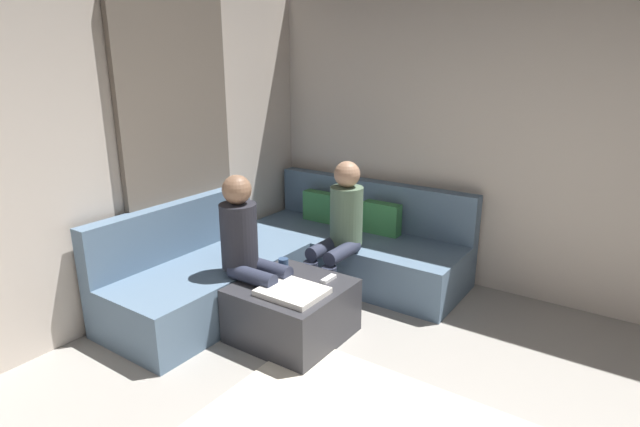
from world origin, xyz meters
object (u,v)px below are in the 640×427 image
Objects in this scene: ottoman at (292,310)px; person_on_couch_back at (340,227)px; coffee_mug at (283,264)px; person_on_couch_side at (249,247)px; sectional_couch at (295,259)px; game_remote at (329,279)px.

person_on_couch_back is (-0.05, 0.74, 0.45)m from ottoman.
coffee_mug is 0.08× the size of person_on_couch_back.
sectional_couch is at bearing -168.80° from person_on_couch_side.
ottoman is 0.38m from coffee_mug.
coffee_mug is at bearing 73.02° from person_on_couch_back.
game_remote is at bearing 118.12° from person_on_couch_side.
person_on_couch_back is at bearing 159.46° from person_on_couch_side.
coffee_mug is (-0.22, 0.18, 0.26)m from ottoman.
person_on_couch_side is at bearing 69.46° from person_on_couch_back.
sectional_couch is 0.60m from coffee_mug.
person_on_couch_back is 1.00× the size of person_on_couch_side.
person_on_couch_back is 0.86m from person_on_couch_side.
ottoman is at bearing -129.29° from game_remote.
coffee_mug is 0.08× the size of person_on_couch_side.
ottoman is (0.50, -0.68, -0.07)m from sectional_couch.
person_on_couch_back is (0.17, 0.56, 0.19)m from coffee_mug.
ottoman is 5.07× the size of game_remote.
person_on_couch_side reaches higher than game_remote.
game_remote is at bearing 50.71° from ottoman.
sectional_couch reaches higher than ottoman.
ottoman is 0.86m from person_on_couch_back.
sectional_couch is 0.83m from game_remote.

